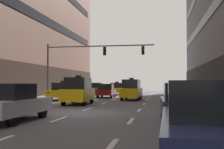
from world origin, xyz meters
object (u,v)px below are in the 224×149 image
taxi_driving_3 (117,89)px  car_parked_0 (212,126)px  car_driving_4 (106,91)px  car_parked_1 (183,102)px  taxi_driving_0 (132,90)px  traffic_signal_0 (86,57)px  car_driving_1 (11,103)px  taxi_driving_6 (64,91)px  car_driving_2 (96,89)px  taxi_driving_5 (78,91)px

taxi_driving_3 → car_parked_0: bearing=-78.3°
car_driving_4 → car_parked_1: 20.36m
taxi_driving_0 → traffic_signal_0: traffic_signal_0 is taller
taxi_driving_3 → taxi_driving_0: bearing=-75.1°
car_driving_1 → taxi_driving_6: taxi_driving_6 is taller
car_driving_1 → car_parked_1: 7.37m
car_driving_1 → taxi_driving_6: bearing=101.5°
car_driving_2 → taxi_driving_5: taxi_driving_5 is taller
taxi_driving_0 → car_parked_1: bearing=-75.9°
taxi_driving_5 → car_parked_0: taxi_driving_5 is taller
car_driving_1 → taxi_driving_3: (0.07, 29.07, 0.05)m
taxi_driving_0 → taxi_driving_3: taxi_driving_0 is taller
car_parked_0 → taxi_driving_5: bearing=115.4°
taxi_driving_5 → car_parked_1: taxi_driving_5 is taller
taxi_driving_5 → car_driving_1: bearing=-90.1°
car_driving_1 → car_driving_4: 20.34m
car_driving_4 → car_parked_1: bearing=-69.6°
taxi_driving_3 → traffic_signal_0: (-1.14, -12.92, 3.47)m
car_driving_4 → car_driving_2: bearing=109.9°
car_driving_4 → taxi_driving_6: (-3.28, -5.17, 0.06)m
taxi_driving_5 → taxi_driving_6: bearing=120.0°
taxi_driving_0 → car_driving_2: (-6.71, 13.49, -0.15)m
taxi_driving_0 → car_driving_1: taxi_driving_0 is taller
car_driving_2 → taxi_driving_6: size_ratio=1.01×
taxi_driving_3 → car_driving_4: (0.11, -8.73, -0.07)m
car_driving_1 → taxi_driving_6: size_ratio=0.95×
traffic_signal_0 → car_driving_4: bearing=73.5°
taxi_driving_5 → taxi_driving_6: 6.23m
car_driving_4 → taxi_driving_5: (-0.16, -10.56, 0.26)m
taxi_driving_3 → car_driving_4: size_ratio=1.09×
taxi_driving_5 → traffic_signal_0: size_ratio=0.39×
taxi_driving_3 → traffic_signal_0: traffic_signal_0 is taller
taxi_driving_0 → car_driving_2: taxi_driving_0 is taller
taxi_driving_6 → car_parked_0: bearing=-63.4°
car_driving_4 → taxi_driving_6: 6.12m
taxi_driving_0 → car_driving_4: 5.36m
car_driving_2 → car_parked_0: (10.45, -35.13, -0.03)m
car_driving_1 → car_driving_2: size_ratio=0.94×
taxi_driving_3 → traffic_signal_0: bearing=-95.0°
car_driving_2 → car_driving_4: (3.37, -9.30, -0.07)m
taxi_driving_0 → car_parked_0: (3.74, -21.64, -0.17)m
taxi_driving_5 → car_parked_1: bearing=-49.6°
car_driving_4 → traffic_signal_0: bearing=-106.5°
taxi_driving_5 → traffic_signal_0: 7.25m
taxi_driving_6 → taxi_driving_0: bearing=8.5°
car_driving_2 → taxi_driving_5: bearing=-80.8°
car_driving_4 → taxi_driving_6: taxi_driving_6 is taller
car_parked_0 → taxi_driving_6: bearing=116.6°
car_driving_2 → car_parked_0: 36.65m
car_driving_2 → traffic_signal_0: (2.13, -13.49, 3.46)m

